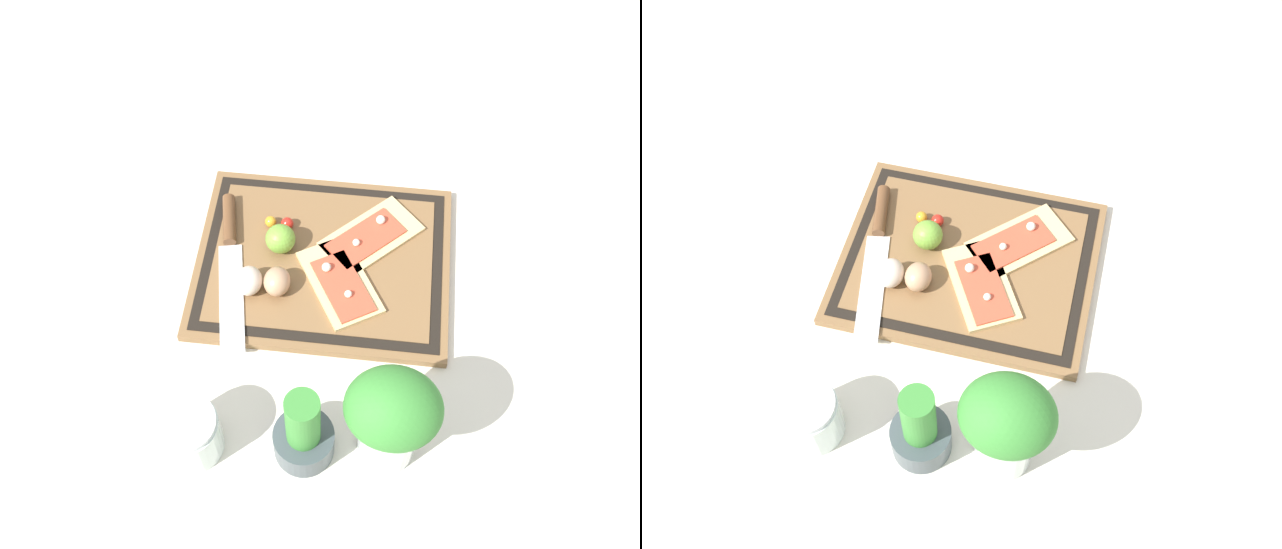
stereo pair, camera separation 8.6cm
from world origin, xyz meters
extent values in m
plane|color=silver|center=(0.00, 0.00, 0.00)|extent=(6.00, 6.00, 0.00)
cube|color=brown|center=(0.00, 0.00, 0.01)|extent=(0.43, 0.35, 0.02)
cube|color=black|center=(0.00, 0.00, 0.02)|extent=(0.41, 0.32, 0.00)
cube|color=brown|center=(0.00, 0.00, 0.02)|extent=(0.37, 0.29, 0.00)
cube|color=#DBBC7F|center=(-0.08, -0.05, 0.02)|extent=(0.19, 0.18, 0.01)
cube|color=#D14C33|center=(-0.07, -0.04, 0.03)|extent=(0.14, 0.14, 0.00)
sphere|color=silver|center=(-0.09, -0.08, 0.03)|extent=(0.02, 0.02, 0.02)
sphere|color=silver|center=(-0.05, -0.03, 0.03)|extent=(0.01, 0.01, 0.01)
cube|color=#DBBC7F|center=(-0.03, 0.05, 0.02)|extent=(0.16, 0.19, 0.01)
cube|color=#D14C33|center=(-0.04, 0.06, 0.03)|extent=(0.12, 0.14, 0.00)
sphere|color=silver|center=(-0.01, 0.03, 0.03)|extent=(0.02, 0.02, 0.02)
sphere|color=silver|center=(-0.05, 0.08, 0.03)|extent=(0.01, 0.01, 0.01)
cube|color=silver|center=(0.14, 0.09, 0.02)|extent=(0.08, 0.21, 0.00)
cylinder|color=brown|center=(0.17, -0.06, 0.03)|extent=(0.04, 0.10, 0.02)
ellipsoid|color=tan|center=(0.07, 0.07, 0.04)|extent=(0.04, 0.05, 0.04)
ellipsoid|color=beige|center=(0.11, 0.07, 0.04)|extent=(0.04, 0.05, 0.04)
sphere|color=#70A838|center=(0.07, -0.01, 0.04)|extent=(0.05, 0.05, 0.05)
sphere|color=red|center=(0.07, -0.06, 0.03)|extent=(0.02, 0.02, 0.02)
sphere|color=gold|center=(0.10, -0.06, 0.03)|extent=(0.02, 0.02, 0.02)
cylinder|color=#3D474C|center=(-0.01, 0.33, 0.03)|extent=(0.09, 0.09, 0.06)
cylinder|color=#388433|center=(-0.01, 0.33, 0.10)|extent=(0.05, 0.05, 0.14)
cylinder|color=silver|center=(0.16, 0.34, 0.04)|extent=(0.09, 0.09, 0.08)
cylinder|color=olive|center=(0.16, 0.34, 0.02)|extent=(0.08, 0.08, 0.03)
cylinder|color=silver|center=(0.16, 0.34, 0.09)|extent=(0.09, 0.09, 0.01)
cylinder|color=silver|center=(-0.13, 0.32, 0.05)|extent=(0.08, 0.08, 0.10)
ellipsoid|color=#388433|center=(-0.13, 0.32, 0.15)|extent=(0.14, 0.12, 0.11)
camera|label=1|loc=(-0.08, 0.71, 1.08)|focal=42.00mm
camera|label=2|loc=(-0.16, 0.70, 1.08)|focal=42.00mm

